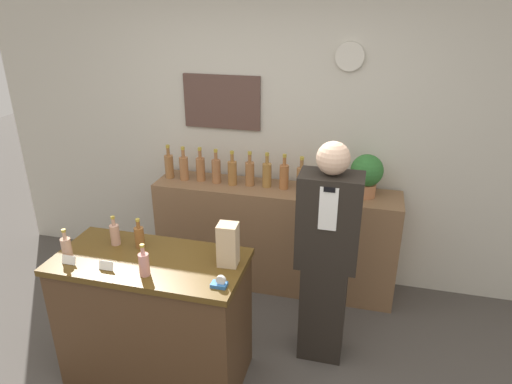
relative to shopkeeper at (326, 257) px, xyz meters
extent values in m
cube|color=beige|center=(-0.62, 1.05, 0.55)|extent=(5.20, 0.06, 2.70)
cube|color=brown|center=(-1.05, 1.00, 0.78)|extent=(0.68, 0.02, 0.46)
cylinder|color=beige|center=(0.00, 1.00, 1.19)|extent=(0.22, 0.03, 0.22)
cube|color=brown|center=(-0.52, 0.78, -0.34)|extent=(2.08, 0.41, 0.93)
cube|color=#4C331E|center=(-1.06, -0.48, -0.37)|extent=(1.18, 0.56, 0.87)
cube|color=#513814|center=(-1.06, -0.48, 0.09)|extent=(1.21, 0.59, 0.04)
cylinder|color=tan|center=(-1.57, -0.69, -0.52)|extent=(0.07, 0.07, 0.26)
cylinder|color=tan|center=(-1.06, -0.69, -0.52)|extent=(0.07, 0.07, 0.26)
cylinder|color=tan|center=(-0.55, -0.69, -0.52)|extent=(0.07, 0.07, 0.26)
cube|color=black|center=(0.00, 0.00, -0.43)|extent=(0.31, 0.24, 0.75)
cube|color=black|center=(0.00, 0.00, 0.27)|extent=(0.41, 0.24, 0.65)
cube|color=white|center=(0.00, -0.12, 0.41)|extent=(0.11, 0.01, 0.29)
cube|color=black|center=(0.00, -0.13, 0.54)|extent=(0.07, 0.01, 0.03)
sphere|color=#DBB293|center=(0.00, 0.00, 0.70)|extent=(0.21, 0.21, 0.21)
cylinder|color=#B27047|center=(0.21, 0.81, 0.19)|extent=(0.17, 0.17, 0.11)
sphere|color=#2D6B2D|center=(0.21, 0.81, 0.35)|extent=(0.26, 0.26, 0.26)
cube|color=tan|center=(-0.56, -0.41, 0.24)|extent=(0.13, 0.12, 0.27)
cube|color=#2D66A8|center=(-0.54, -0.65, 0.12)|extent=(0.09, 0.06, 0.02)
cylinder|color=silver|center=(-0.53, -0.65, 0.15)|extent=(0.06, 0.02, 0.06)
cube|color=white|center=(-1.50, -0.65, 0.13)|extent=(0.09, 0.02, 0.06)
cube|color=white|center=(-1.25, -0.65, 0.13)|extent=(0.09, 0.02, 0.06)
cylinder|color=tan|center=(-1.55, -0.60, 0.18)|extent=(0.06, 0.06, 0.14)
cylinder|color=tan|center=(-1.55, -0.60, 0.27)|extent=(0.02, 0.02, 0.05)
cylinder|color=#B29933|center=(-1.55, -0.60, 0.30)|extent=(0.03, 0.03, 0.02)
cylinder|color=tan|center=(-1.35, -0.36, 0.18)|extent=(0.06, 0.06, 0.14)
cylinder|color=tan|center=(-1.35, -0.36, 0.27)|extent=(0.02, 0.02, 0.05)
cylinder|color=#B29933|center=(-1.35, -0.36, 0.30)|extent=(0.03, 0.03, 0.02)
cylinder|color=brown|center=(-1.18, -0.35, 0.18)|extent=(0.06, 0.06, 0.14)
cylinder|color=brown|center=(-1.18, -0.35, 0.27)|extent=(0.02, 0.02, 0.05)
cylinder|color=#B29933|center=(-1.18, -0.35, 0.30)|extent=(0.03, 0.03, 0.02)
cylinder|color=tan|center=(-1.00, -0.64, 0.18)|extent=(0.06, 0.06, 0.14)
cylinder|color=tan|center=(-1.00, -0.64, 0.27)|extent=(0.02, 0.02, 0.05)
cylinder|color=#B29933|center=(-1.00, -0.64, 0.30)|extent=(0.03, 0.03, 0.02)
cylinder|color=#966438|center=(-1.49, 0.79, 0.23)|extent=(0.08, 0.08, 0.20)
cylinder|color=#966438|center=(-1.49, 0.79, 0.37)|extent=(0.03, 0.03, 0.07)
cylinder|color=#B29933|center=(-1.49, 0.79, 0.42)|extent=(0.03, 0.03, 0.02)
cylinder|color=#A3693F|center=(-1.34, 0.78, 0.23)|extent=(0.08, 0.08, 0.20)
cylinder|color=#A3693F|center=(-1.34, 0.78, 0.37)|extent=(0.03, 0.03, 0.07)
cylinder|color=#B29933|center=(-1.34, 0.78, 0.42)|extent=(0.03, 0.03, 0.02)
cylinder|color=#A1663B|center=(-1.19, 0.79, 0.23)|extent=(0.08, 0.08, 0.20)
cylinder|color=#A1663B|center=(-1.19, 0.79, 0.37)|extent=(0.03, 0.03, 0.07)
cylinder|color=#B29933|center=(-1.19, 0.79, 0.42)|extent=(0.03, 0.03, 0.02)
cylinder|color=#A0673F|center=(-1.04, 0.78, 0.23)|extent=(0.08, 0.08, 0.20)
cylinder|color=#A0673F|center=(-1.04, 0.78, 0.37)|extent=(0.03, 0.03, 0.07)
cylinder|color=#B29933|center=(-1.04, 0.78, 0.42)|extent=(0.03, 0.03, 0.02)
cylinder|color=#9E6934|center=(-0.90, 0.77, 0.23)|extent=(0.08, 0.08, 0.20)
cylinder|color=#9E6934|center=(-0.90, 0.77, 0.37)|extent=(0.03, 0.03, 0.07)
cylinder|color=#B29933|center=(-0.90, 0.77, 0.42)|extent=(0.03, 0.03, 0.02)
cylinder|color=#9B6439|center=(-0.75, 0.80, 0.23)|extent=(0.08, 0.08, 0.20)
cylinder|color=#9B6439|center=(-0.75, 0.80, 0.37)|extent=(0.03, 0.03, 0.07)
cylinder|color=#B29933|center=(-0.75, 0.80, 0.42)|extent=(0.03, 0.03, 0.02)
cylinder|color=olive|center=(-0.60, 0.80, 0.23)|extent=(0.08, 0.08, 0.20)
cylinder|color=olive|center=(-0.60, 0.80, 0.37)|extent=(0.03, 0.03, 0.07)
cylinder|color=#B29933|center=(-0.60, 0.80, 0.42)|extent=(0.03, 0.03, 0.02)
cylinder|color=#A56436|center=(-0.45, 0.80, 0.23)|extent=(0.08, 0.08, 0.20)
cylinder|color=#A56436|center=(-0.45, 0.80, 0.37)|extent=(0.03, 0.03, 0.07)
cylinder|color=#B29933|center=(-0.45, 0.80, 0.42)|extent=(0.03, 0.03, 0.02)
cylinder|color=#976337|center=(-0.31, 0.77, 0.23)|extent=(0.08, 0.08, 0.20)
cylinder|color=#976337|center=(-0.31, 0.77, 0.37)|extent=(0.03, 0.03, 0.07)
cylinder|color=#B29933|center=(-0.31, 0.77, 0.42)|extent=(0.03, 0.03, 0.02)
cylinder|color=#A27230|center=(-0.16, 0.78, 0.23)|extent=(0.08, 0.08, 0.20)
cylinder|color=#A27230|center=(-0.16, 0.78, 0.37)|extent=(0.03, 0.03, 0.07)
cylinder|color=#B29933|center=(-0.16, 0.78, 0.42)|extent=(0.03, 0.03, 0.02)
cylinder|color=#9B6B39|center=(-0.01, 0.80, 0.23)|extent=(0.08, 0.08, 0.20)
cylinder|color=#9B6B39|center=(-0.01, 0.80, 0.37)|extent=(0.03, 0.03, 0.07)
cylinder|color=#B29933|center=(-0.01, 0.80, 0.42)|extent=(0.03, 0.03, 0.02)
camera|label=1|loc=(0.20, -2.68, 1.61)|focal=32.00mm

